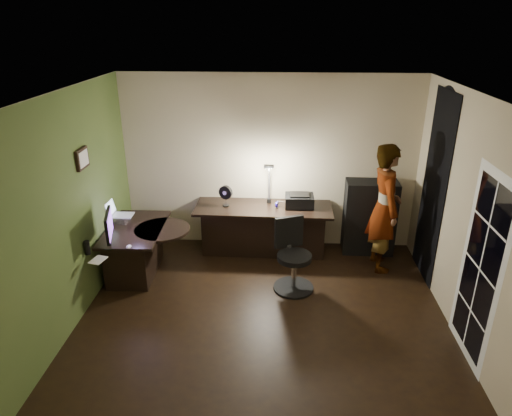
# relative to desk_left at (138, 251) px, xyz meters

# --- Properties ---
(floor) EXTENTS (4.50, 4.00, 0.01)m
(floor) POSITION_rel_desk_left_xyz_m (1.83, -0.91, -0.36)
(floor) COLOR black
(floor) RESTS_ON ground
(ceiling) EXTENTS (4.50, 4.00, 0.01)m
(ceiling) POSITION_rel_desk_left_xyz_m (1.83, -0.91, 2.35)
(ceiling) COLOR silver
(ceiling) RESTS_ON floor
(wall_back) EXTENTS (4.50, 0.01, 2.70)m
(wall_back) POSITION_rel_desk_left_xyz_m (1.83, 1.09, 0.99)
(wall_back) COLOR #BEAE8B
(wall_back) RESTS_ON floor
(wall_front) EXTENTS (4.50, 0.01, 2.70)m
(wall_front) POSITION_rel_desk_left_xyz_m (1.83, -2.92, 0.99)
(wall_front) COLOR #BEAE8B
(wall_front) RESTS_ON floor
(wall_left) EXTENTS (0.01, 4.00, 2.70)m
(wall_left) POSITION_rel_desk_left_xyz_m (-0.42, -0.91, 0.99)
(wall_left) COLOR #BEAE8B
(wall_left) RESTS_ON floor
(wall_right) EXTENTS (0.01, 4.00, 2.70)m
(wall_right) POSITION_rel_desk_left_xyz_m (4.08, -0.91, 0.99)
(wall_right) COLOR #BEAE8B
(wall_right) RESTS_ON floor
(green_wall_overlay) EXTENTS (0.00, 4.00, 2.70)m
(green_wall_overlay) POSITION_rel_desk_left_xyz_m (-0.41, -0.91, 0.99)
(green_wall_overlay) COLOR #455A26
(green_wall_overlay) RESTS_ON floor
(arched_doorway) EXTENTS (0.01, 0.90, 2.60)m
(arched_doorway) POSITION_rel_desk_left_xyz_m (4.07, 0.24, 0.94)
(arched_doorway) COLOR black
(arched_doorway) RESTS_ON floor
(french_door) EXTENTS (0.02, 0.92, 2.10)m
(french_door) POSITION_rel_desk_left_xyz_m (4.07, -1.46, 0.69)
(french_door) COLOR white
(french_door) RESTS_ON floor
(framed_picture) EXTENTS (0.04, 0.30, 0.25)m
(framed_picture) POSITION_rel_desk_left_xyz_m (-0.39, -0.46, 1.49)
(framed_picture) COLOR black
(framed_picture) RESTS_ON wall_left
(desk_left) EXTENTS (0.80, 1.27, 0.72)m
(desk_left) POSITION_rel_desk_left_xyz_m (0.00, 0.00, 0.00)
(desk_left) COLOR black
(desk_left) RESTS_ON floor
(desk_right) EXTENTS (2.08, 0.75, 0.77)m
(desk_right) POSITION_rel_desk_left_xyz_m (1.76, 0.72, 0.03)
(desk_right) COLOR black
(desk_right) RESTS_ON floor
(cabinet) EXTENTS (0.78, 0.40, 1.16)m
(cabinet) POSITION_rel_desk_left_xyz_m (3.39, 0.87, 0.22)
(cabinet) COLOR black
(cabinet) RESTS_ON floor
(laptop_stand) EXTENTS (0.28, 0.24, 0.11)m
(laptop_stand) POSITION_rel_desk_left_xyz_m (-0.28, 0.20, 0.40)
(laptop_stand) COLOR silver
(laptop_stand) RESTS_ON desk_left
(laptop) EXTENTS (0.34, 0.32, 0.23)m
(laptop) POSITION_rel_desk_left_xyz_m (-0.24, 0.20, 0.56)
(laptop) COLOR silver
(laptop) RESTS_ON laptop_stand
(monitor) EXTENTS (0.24, 0.53, 0.35)m
(monitor) POSITION_rel_desk_left_xyz_m (-0.16, -0.54, 0.52)
(monitor) COLOR black
(monitor) RESTS_ON desk_left
(mouse) EXTENTS (0.07, 0.10, 0.04)m
(mouse) POSITION_rel_desk_left_xyz_m (0.09, -0.57, 0.36)
(mouse) COLOR silver
(mouse) RESTS_ON desk_left
(phone) EXTENTS (0.09, 0.15, 0.01)m
(phone) POSITION_rel_desk_left_xyz_m (0.21, 0.31, 0.35)
(phone) COLOR black
(phone) RESTS_ON desk_left
(pen) EXTENTS (0.06, 0.14, 0.01)m
(pen) POSITION_rel_desk_left_xyz_m (0.02, -0.22, 0.35)
(pen) COLOR black
(pen) RESTS_ON desk_left
(speaker) EXTENTS (0.08, 0.08, 0.18)m
(speaker) POSITION_rel_desk_left_xyz_m (-0.36, -0.75, 0.43)
(speaker) COLOR black
(speaker) RESTS_ON desk_left
(notepad) EXTENTS (0.19, 0.24, 0.01)m
(notepad) POSITION_rel_desk_left_xyz_m (-0.18, -0.90, 0.35)
(notepad) COLOR silver
(notepad) RESTS_ON desk_left
(desk_fan) EXTENTS (0.24, 0.18, 0.32)m
(desk_fan) POSITION_rel_desk_left_xyz_m (1.19, 0.71, 0.59)
(desk_fan) COLOR black
(desk_fan) RESTS_ON desk_right
(headphones) EXTENTS (0.22, 0.14, 0.10)m
(headphones) POSITION_rel_desk_left_xyz_m (2.04, 0.70, 0.48)
(headphones) COLOR #170B8E
(headphones) RESTS_ON desk_right
(printer) EXTENTS (0.43, 0.33, 0.19)m
(printer) POSITION_rel_desk_left_xyz_m (2.30, 0.76, 0.52)
(printer) COLOR black
(printer) RESTS_ON desk_right
(desk_lamp) EXTENTS (0.24, 0.36, 0.72)m
(desk_lamp) POSITION_rel_desk_left_xyz_m (1.84, 0.88, 0.79)
(desk_lamp) COLOR black
(desk_lamp) RESTS_ON desk_right
(office_chair) EXTENTS (0.71, 0.71, 0.98)m
(office_chair) POSITION_rel_desk_left_xyz_m (2.22, -0.30, 0.13)
(office_chair) COLOR black
(office_chair) RESTS_ON floor
(person) EXTENTS (0.51, 0.71, 1.87)m
(person) POSITION_rel_desk_left_xyz_m (3.49, 0.40, 0.58)
(person) COLOR #D8A88C
(person) RESTS_ON floor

